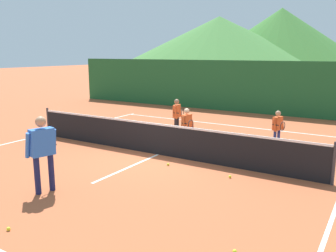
{
  "coord_description": "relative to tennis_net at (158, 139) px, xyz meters",
  "views": [
    {
      "loc": [
        5.77,
        -8.83,
        3.07
      ],
      "look_at": [
        0.43,
        -0.12,
        0.96
      ],
      "focal_mm": 38.2,
      "sensor_mm": 36.0,
      "label": 1
    }
  ],
  "objects": [
    {
      "name": "tennis_ball_6",
      "position": [
        2.67,
        -0.81,
        -0.47
      ],
      "size": [
        0.07,
        0.07,
        0.07
      ],
      "primitive_type": "sphere",
      "color": "yellow",
      "rests_on": "ground"
    },
    {
      "name": "line_baseline_far",
      "position": [
        0.0,
        5.36,
        -0.5
      ],
      "size": [
        10.31,
        0.08,
        0.01
      ],
      "primitive_type": "cube",
      "color": "white",
      "rests_on": "ground"
    },
    {
      "name": "tennis_net",
      "position": [
        0.0,
        0.0,
        0.0
      ],
      "size": [
        9.9,
        0.08,
        1.05
      ],
      "color": "#333338",
      "rests_on": "ground"
    },
    {
      "name": "student_0",
      "position": [
        -0.87,
        2.66,
        0.32
      ],
      "size": [
        0.51,
        0.6,
        1.36
      ],
      "color": "black",
      "rests_on": "ground"
    },
    {
      "name": "hill_1",
      "position": [
        -26.02,
        63.89,
        4.79
      ],
      "size": [
        44.15,
        44.15,
        10.58
      ],
      "primitive_type": "cone",
      "color": "#427A38",
      "rests_on": "ground"
    },
    {
      "name": "instructor",
      "position": [
        -0.53,
        -3.82,
        0.54
      ],
      "size": [
        0.45,
        0.84,
        1.72
      ],
      "color": "#191E4C",
      "rests_on": "ground"
    },
    {
      "name": "tennis_ball_1",
      "position": [
        4.02,
        -3.99,
        -0.47
      ],
      "size": [
        0.07,
        0.07,
        0.07
      ],
      "primitive_type": "sphere",
      "color": "yellow",
      "rests_on": "ground"
    },
    {
      "name": "hill_0",
      "position": [
        -15.54,
        73.93,
        5.83
      ],
      "size": [
        37.76,
        37.76,
        12.66
      ],
      "primitive_type": "cone",
      "color": "#38702D",
      "rests_on": "ground"
    },
    {
      "name": "windscreen_fence",
      "position": [
        0.0,
        8.96,
        0.84
      ],
      "size": [
        22.69,
        0.08,
        2.67
      ],
      "primitive_type": "cube",
      "color": "#1E5B2D",
      "rests_on": "ground"
    },
    {
      "name": "student_2",
      "position": [
        2.9,
        2.64,
        0.25
      ],
      "size": [
        0.41,
        0.67,
        1.24
      ],
      "color": "navy",
      "rests_on": "ground"
    },
    {
      "name": "ground_plane",
      "position": [
        0.0,
        0.0,
        -0.5
      ],
      "size": [
        120.0,
        120.0,
        0.0
      ],
      "primitive_type": "plane",
      "color": "#B25633"
    },
    {
      "name": "student_1",
      "position": [
        0.32,
        1.24,
        0.28
      ],
      "size": [
        0.41,
        0.65,
        1.3
      ],
      "color": "black",
      "rests_on": "ground"
    },
    {
      "name": "tennis_ball_3",
      "position": [
        0.83,
        -0.77,
        -0.47
      ],
      "size": [
        0.07,
        0.07,
        0.07
      ],
      "primitive_type": "sphere",
      "color": "yellow",
      "rests_on": "ground"
    },
    {
      "name": "tennis_ball_7",
      "position": [
        0.37,
        -5.38,
        -0.47
      ],
      "size": [
        0.07,
        0.07,
        0.07
      ],
      "primitive_type": "sphere",
      "color": "yellow",
      "rests_on": "ground"
    },
    {
      "name": "line_sideline_west",
      "position": [
        -5.16,
        0.0,
        -0.5
      ],
      "size": [
        0.08,
        11.23,
        0.01
      ],
      "primitive_type": "cube",
      "color": "white",
      "rests_on": "ground"
    },
    {
      "name": "line_service_center",
      "position": [
        0.0,
        0.0,
        -0.5
      ],
      "size": [
        0.08,
        5.8,
        0.01
      ],
      "primitive_type": "cube",
      "color": "white",
      "rests_on": "ground"
    }
  ]
}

